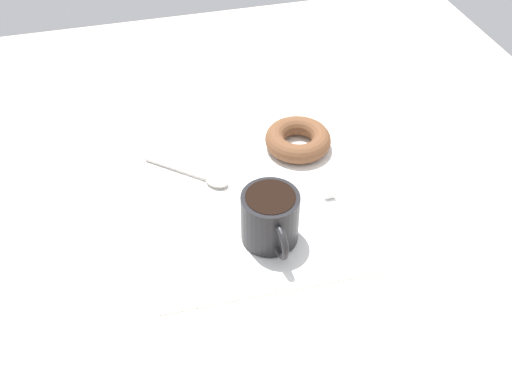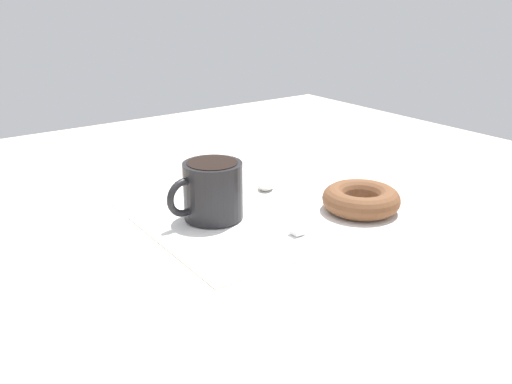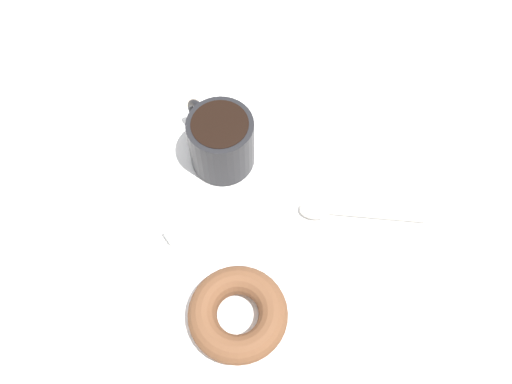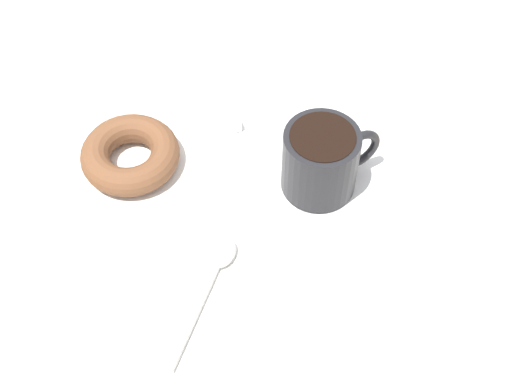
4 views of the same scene
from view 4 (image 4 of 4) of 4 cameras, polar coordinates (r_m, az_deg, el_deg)
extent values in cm
cube|color=beige|center=(74.68, -1.33, -1.87)|extent=(120.00, 120.00, 2.00)
cube|color=white|center=(74.06, 0.00, -0.99)|extent=(33.58, 33.58, 0.30)
cylinder|color=black|center=(72.54, 5.30, 2.19)|extent=(7.80, 7.80, 7.53)
cylinder|color=black|center=(69.81, 5.52, 4.02)|extent=(6.60, 6.60, 0.60)
torus|color=black|center=(74.23, 8.18, 3.35)|extent=(1.44, 5.18, 5.12)
torus|color=brown|center=(77.12, -10.03, 2.97)|extent=(10.61, 10.61, 3.12)
ellipsoid|color=#B7B2A8|center=(70.15, -2.63, -4.87)|extent=(4.30, 4.16, 0.90)
cylinder|color=#B7B2A8|center=(67.20, -4.82, -9.75)|extent=(9.29, 8.06, 0.56)
cube|color=white|center=(79.95, -1.82, 5.47)|extent=(1.52, 1.52, 1.52)
camera|label=1|loc=(0.77, 62.32, 30.19)|focal=40.00mm
camera|label=2|loc=(1.20, 11.72, 37.85)|focal=40.00mm
camera|label=3|loc=(0.59, -45.14, 44.17)|focal=40.00mm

